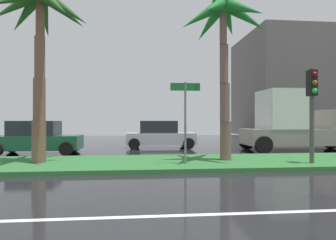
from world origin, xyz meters
TOP-DOWN VIEW (x-y plane):
  - ground_plane at (0.00, 9.00)m, footprint 90.00×42.00m
  - near_lane_divider_stripe at (0.00, 2.00)m, footprint 81.00×0.14m
  - median_strip at (0.00, 8.00)m, footprint 85.50×4.00m
  - palm_tree_mid_left at (-4.00, 8.11)m, footprint 4.03×4.04m
  - palm_tree_centre_left at (3.16, 7.87)m, footprint 3.69×3.57m
  - traffic_signal_median_right at (6.20, 6.82)m, footprint 0.28×0.43m
  - street_name_sign at (1.49, 7.13)m, footprint 1.10×0.08m
  - car_in_traffic_leading at (-5.49, 12.11)m, footprint 4.30×2.02m
  - car_in_traffic_second at (1.08, 14.79)m, footprint 4.30×2.02m
  - box_truck_lead at (8.88, 12.28)m, footprint 6.40×2.64m
  - building_far_right at (21.60, 28.88)m, footprint 19.07×10.68m

SIDE VIEW (x-z plane):
  - ground_plane at x=0.00m, z-range -0.10..0.00m
  - near_lane_divider_stripe at x=0.00m, z-range 0.00..0.01m
  - median_strip at x=0.00m, z-range 0.00..0.15m
  - car_in_traffic_leading at x=-5.49m, z-range -0.03..1.69m
  - car_in_traffic_second at x=1.08m, z-range -0.03..1.69m
  - box_truck_lead at x=8.88m, z-range -0.18..3.28m
  - street_name_sign at x=1.49m, z-range 0.58..3.58m
  - traffic_signal_median_right at x=6.20m, z-range 0.82..4.35m
  - palm_tree_centre_left at x=3.16m, z-range 2.12..8.82m
  - palm_tree_mid_left at x=-4.00m, z-range 2.17..9.11m
  - building_far_right at x=21.60m, z-range 0.00..11.67m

